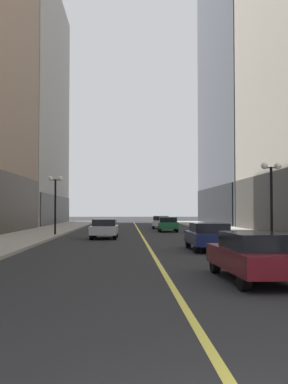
# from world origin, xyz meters

# --- Properties ---
(ground_plane) EXTENTS (200.00, 200.00, 0.00)m
(ground_plane) POSITION_xyz_m (0.00, 35.00, 0.00)
(ground_plane) COLOR #262628
(sidewalk_left) EXTENTS (4.50, 78.00, 0.15)m
(sidewalk_left) POSITION_xyz_m (-8.25, 35.00, 0.07)
(sidewalk_left) COLOR #9E9991
(sidewalk_left) RESTS_ON ground
(sidewalk_right) EXTENTS (4.50, 78.00, 0.15)m
(sidewalk_right) POSITION_xyz_m (8.25, 35.00, 0.07)
(sidewalk_right) COLOR #9E9991
(sidewalk_right) RESTS_ON ground
(lane_centre_stripe) EXTENTS (0.16, 70.00, 0.01)m
(lane_centre_stripe) POSITION_xyz_m (0.00, 35.00, 0.00)
(lane_centre_stripe) COLOR #E5D64C
(lane_centre_stripe) RESTS_ON ground
(building_left_far) EXTENTS (10.45, 26.00, 32.08)m
(building_left_far) POSITION_xyz_m (-15.62, 60.00, 15.96)
(building_left_far) COLOR #A8A399
(building_left_far) RESTS_ON ground
(building_right_far) EXTENTS (15.53, 26.00, 45.19)m
(building_right_far) POSITION_xyz_m (18.16, 60.00, 22.52)
(building_right_far) COLOR #4C515B
(building_right_far) RESTS_ON ground
(car_maroon) EXTENTS (1.92, 4.59, 1.32)m
(car_maroon) POSITION_xyz_m (2.37, 9.30, 0.72)
(car_maroon) COLOR maroon
(car_maroon) RESTS_ON ground
(car_navy) EXTENTS (1.80, 4.28, 1.32)m
(car_navy) POSITION_xyz_m (2.77, 19.03, 0.72)
(car_navy) COLOR #141E4C
(car_navy) RESTS_ON ground
(car_silver) EXTENTS (1.82, 4.32, 1.32)m
(car_silver) POSITION_xyz_m (-2.66, 28.76, 0.72)
(car_silver) COLOR #B7B7BC
(car_silver) RESTS_ON ground
(car_green) EXTENTS (1.84, 4.06, 1.32)m
(car_green) POSITION_xyz_m (2.53, 38.71, 0.72)
(car_green) COLOR #196038
(car_green) RESTS_ON ground
(car_white) EXTENTS (1.98, 4.09, 1.32)m
(car_white) POSITION_xyz_m (2.44, 46.20, 0.72)
(car_white) COLOR silver
(car_white) RESTS_ON ground
(street_lamp_left_far) EXTENTS (1.06, 0.36, 4.43)m
(street_lamp_left_far) POSITION_xyz_m (-6.40, 31.38, 3.26)
(street_lamp_left_far) COLOR black
(street_lamp_left_far) RESTS_ON ground
(street_lamp_right_mid) EXTENTS (1.06, 0.36, 4.43)m
(street_lamp_right_mid) POSITION_xyz_m (6.40, 20.84, 3.26)
(street_lamp_right_mid) COLOR black
(street_lamp_right_mid) RESTS_ON ground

